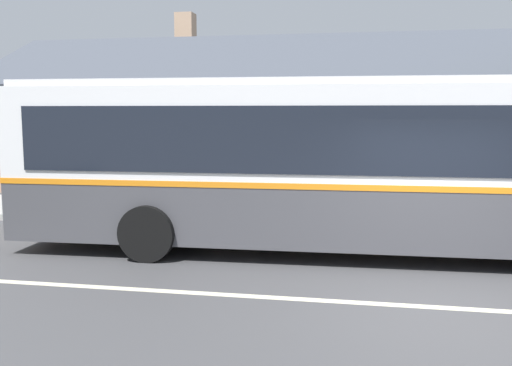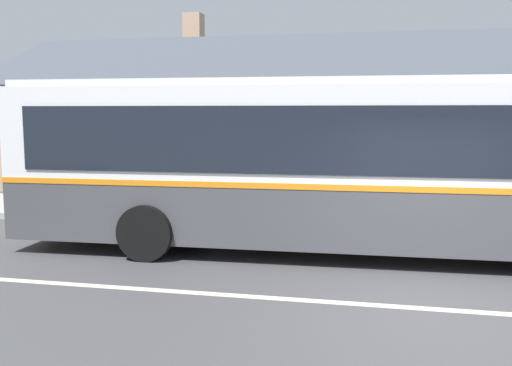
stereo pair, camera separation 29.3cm
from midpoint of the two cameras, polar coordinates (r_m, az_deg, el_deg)
ground_plane at (r=8.16m, az=18.64°, el=-11.91°), size 300.00×300.00×0.00m
sidewalk_far at (r=13.94m, az=15.88°, el=-3.64°), size 60.00×3.00×0.15m
lane_divider_stripe at (r=8.16m, az=18.65°, el=-11.88°), size 60.00×0.16×0.01m
community_building at (r=21.19m, az=11.73°, el=4.89°), size 25.95×9.45×6.47m
transit_bus at (r=10.63m, az=9.40°, el=2.18°), size 12.32×3.00×3.18m
bench_by_building at (r=14.70m, az=-10.13°, el=-0.98°), size 1.69×0.51×0.94m
bench_down_street at (r=13.23m, az=5.59°, el=-1.78°), size 1.73×0.51×0.94m
bike_rack at (r=16.01m, az=-18.39°, el=-0.16°), size 1.16×0.06×0.78m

